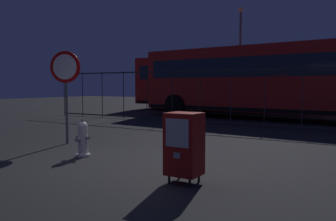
# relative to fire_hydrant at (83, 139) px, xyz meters

# --- Properties ---
(ground_plane) EXTENTS (60.00, 60.00, 0.00)m
(ground_plane) POSITION_rel_fire_hydrant_xyz_m (1.03, -0.13, -0.35)
(ground_plane) COLOR #262628
(fire_hydrant) EXTENTS (0.33, 0.32, 0.75)m
(fire_hydrant) POSITION_rel_fire_hydrant_xyz_m (0.00, 0.00, 0.00)
(fire_hydrant) COLOR silver
(fire_hydrant) RESTS_ON ground_plane
(newspaper_box_primary) EXTENTS (0.48, 0.42, 1.02)m
(newspaper_box_primary) POSITION_rel_fire_hydrant_xyz_m (2.65, -0.63, 0.22)
(newspaper_box_primary) COLOR black
(newspaper_box_primary) RESTS_ON ground_plane
(stop_sign) EXTENTS (0.71, 0.31, 2.23)m
(stop_sign) POSITION_rel_fire_hydrant_xyz_m (-1.47, 0.92, 1.25)
(stop_sign) COLOR #4C4F54
(stop_sign) RESTS_ON ground_plane
(fence_barrier) EXTENTS (18.03, 0.04, 2.00)m
(fence_barrier) POSITION_rel_fire_hydrant_xyz_m (1.03, 6.70, 0.67)
(fence_barrier) COLOR #2D2D33
(fence_barrier) RESTS_ON ground_plane
(bus_near) EXTENTS (10.68, 3.49, 3.00)m
(bus_near) POSITION_rel_fire_hydrant_xyz_m (0.70, 9.70, 1.36)
(bus_near) COLOR red
(bus_near) RESTS_ON ground_plane
(bus_far) EXTENTS (10.66, 3.40, 3.00)m
(bus_far) POSITION_rel_fire_hydrant_xyz_m (-2.38, 13.33, 1.36)
(bus_far) COLOR red
(bus_far) RESTS_ON ground_plane
(street_light_near_left) EXTENTS (0.32, 0.32, 6.33)m
(street_light_near_left) POSITION_rel_fire_hydrant_xyz_m (-2.95, 16.66, 3.36)
(street_light_near_left) COLOR #4C4F54
(street_light_near_left) RESTS_ON ground_plane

